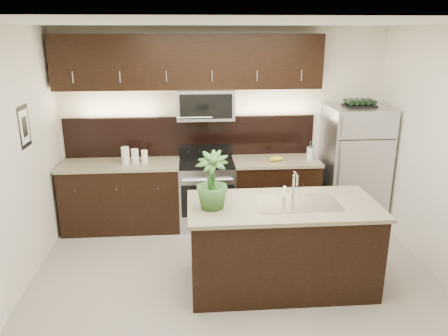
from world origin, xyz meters
name	(u,v)px	position (x,y,z in m)	size (l,w,h in m)	color
ground	(237,290)	(0.00, 0.00, 0.00)	(4.50, 4.50, 0.00)	gray
room_walls	(228,136)	(-0.11, -0.04, 1.70)	(4.52, 4.02, 2.71)	beige
counter_run	(192,194)	(-0.46, 1.69, 0.47)	(3.51, 0.65, 0.94)	black
upper_fixtures	(191,70)	(-0.43, 1.84, 2.14)	(3.49, 0.40, 1.66)	black
island	(281,245)	(0.47, 0.09, 0.47)	(1.96, 0.96, 0.94)	black
sink_faucet	(297,202)	(0.62, 0.10, 0.96)	(0.84, 0.50, 0.28)	silver
refrigerator	(354,166)	(1.80, 1.63, 0.83)	(0.80, 0.73, 1.67)	#B2B2B7
wine_rack	(360,103)	(1.80, 1.63, 1.71)	(0.41, 0.25, 0.10)	black
plant	(212,181)	(-0.26, 0.04, 1.23)	(0.32, 0.32, 0.58)	#2C5923
canisters	(133,156)	(-1.23, 1.66, 1.04)	(0.34, 0.15, 0.23)	silver
french_press	(310,153)	(1.17, 1.64, 1.04)	(0.09, 0.09, 0.26)	silver
bananas	(272,159)	(0.64, 1.61, 0.97)	(0.20, 0.15, 0.06)	gold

